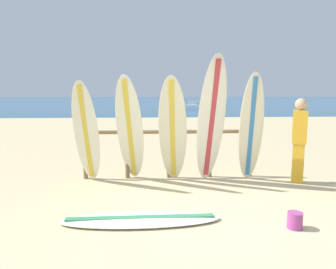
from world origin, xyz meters
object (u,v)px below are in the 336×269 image
(surfboard_rack, at_px, (169,145))
(surfboard_lying_on_sand, at_px, (141,219))
(surfboard_leaning_left, at_px, (130,130))
(surfboard_leaning_center_left, at_px, (173,130))
(surfboard_leaning_far_left, at_px, (86,133))
(sand_bucket, at_px, (295,220))
(surfboard_leaning_center_right, at_px, (251,128))
(beachgoer_standing, at_px, (299,137))
(surfboard_leaning_center, at_px, (211,120))
(small_boat_offshore, at_px, (193,106))

(surfboard_rack, relative_size, surfboard_lying_on_sand, 1.59)
(surfboard_leaning_left, xyz_separation_m, surfboard_leaning_center_left, (0.83, -0.07, -0.01))
(surfboard_leaning_left, distance_m, surfboard_lying_on_sand, 2.19)
(surfboard_leaning_far_left, bearing_deg, sand_bucket, -35.04)
(surfboard_leaning_center_right, height_order, beachgoer_standing, surfboard_leaning_center_right)
(surfboard_leaning_center, distance_m, beachgoer_standing, 1.77)
(surfboard_leaning_center_right, bearing_deg, small_boat_offshore, 84.74)
(surfboard_leaning_center, xyz_separation_m, surfboard_lying_on_sand, (-1.33, -1.83, -1.21))
(surfboard_lying_on_sand, bearing_deg, surfboard_leaning_left, 97.48)
(surfboard_leaning_center, bearing_deg, surfboard_leaning_far_left, 179.05)
(surfboard_rack, xyz_separation_m, surfboard_leaning_center, (0.80, -0.45, 0.55))
(surfboard_leaning_center, xyz_separation_m, small_boat_offshore, (3.30, 27.19, -0.99))
(surfboard_leaning_center_left, bearing_deg, surfboard_leaning_far_left, 179.48)
(beachgoer_standing, bearing_deg, surfboard_leaning_center_right, 174.23)
(surfboard_leaning_center, distance_m, small_boat_offshore, 27.40)
(surfboard_leaning_left, bearing_deg, surfboard_rack, 24.26)
(surfboard_leaning_center_right, relative_size, beachgoer_standing, 1.30)
(beachgoer_standing, relative_size, small_boat_offshore, 0.55)
(surfboard_lying_on_sand, relative_size, beachgoer_standing, 1.34)
(surfboard_leaning_far_left, height_order, surfboard_leaning_center_left, surfboard_leaning_center_left)
(surfboard_leaning_far_left, bearing_deg, surfboard_rack, 14.14)
(surfboard_leaning_left, xyz_separation_m, beachgoer_standing, (3.31, -0.16, -0.14))
(surfboard_leaning_left, relative_size, small_boat_offshore, 0.70)
(surfboard_leaning_center_right, height_order, small_boat_offshore, surfboard_leaning_center_right)
(surfboard_lying_on_sand, xyz_separation_m, beachgoer_standing, (3.06, 1.76, 0.88))
(surfboard_leaning_center, xyz_separation_m, sand_bucket, (0.72, -2.15, -1.14))
(surfboard_leaning_center_left, height_order, small_boat_offshore, surfboard_leaning_center_left)
(surfboard_leaning_left, xyz_separation_m, surfboard_leaning_center, (1.58, -0.09, 0.19))
(surfboard_leaning_left, distance_m, sand_bucket, 3.35)
(surfboard_leaning_center_right, relative_size, sand_bucket, 9.87)
(surfboard_rack, relative_size, surfboard_leaning_left, 1.68)
(surfboard_leaning_far_left, xyz_separation_m, surfboard_leaning_center_right, (3.21, -0.02, 0.08))
(surfboard_leaning_center_left, distance_m, surfboard_leaning_center, 0.77)
(surfboard_leaning_center, relative_size, sand_bucket, 11.35)
(small_boat_offshore, bearing_deg, sand_bucket, -95.02)
(surfboard_leaning_center_left, height_order, surfboard_leaning_center, surfboard_leaning_center)
(surfboard_rack, distance_m, surfboard_leaning_center_right, 1.69)
(surfboard_rack, xyz_separation_m, surfboard_leaning_left, (-0.78, -0.35, 0.36))
(surfboard_leaning_left, bearing_deg, surfboard_leaning_center_left, -4.73)
(surfboard_lying_on_sand, xyz_separation_m, small_boat_offshore, (4.63, 29.01, 0.22))
(surfboard_leaning_left, distance_m, surfboard_leaning_center_left, 0.83)
(surfboard_leaning_center_right, bearing_deg, surfboard_lying_on_sand, -138.92)
(surfboard_leaning_center, height_order, surfboard_leaning_center_right, surfboard_leaning_center)
(beachgoer_standing, xyz_separation_m, sand_bucket, (-1.01, -2.08, -0.81))
(surfboard_leaning_left, distance_m, surfboard_leaning_center_right, 2.38)
(surfboard_lying_on_sand, bearing_deg, beachgoer_standing, 29.85)
(surfboard_leaning_far_left, xyz_separation_m, surfboard_leaning_center, (2.41, -0.04, 0.24))
(sand_bucket, bearing_deg, small_boat_offshore, 84.98)
(small_boat_offshore, height_order, sand_bucket, small_boat_offshore)
(surfboard_rack, distance_m, surfboard_leaning_left, 0.93)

